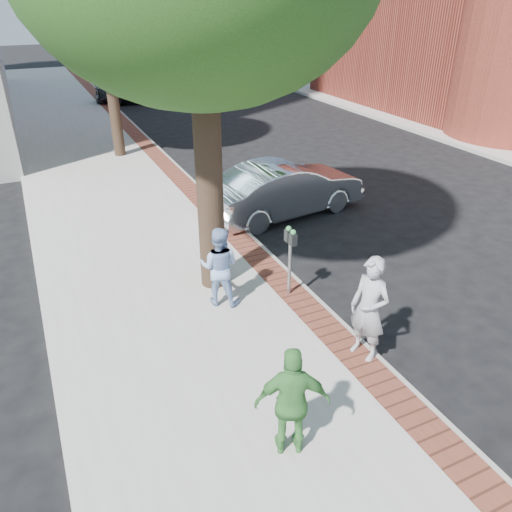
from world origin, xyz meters
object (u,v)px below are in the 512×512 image
parking_meter (290,248)px  person_gray (369,309)px  person_officer (219,266)px  sedan_silver (285,189)px  bg_car (134,90)px  person_green (292,402)px

parking_meter → person_gray: person_gray is taller
person_officer → sedan_silver: person_officer is taller
parking_meter → bg_car: bearing=85.2°
person_gray → sedan_silver: (1.76, 6.16, -0.32)m
bg_car → person_green: bearing=174.5°
person_gray → bg_car: person_gray is taller
person_officer → bg_car: 21.17m
person_green → bg_car: (3.59, 24.67, -0.27)m
person_gray → person_green: size_ratio=1.11×
person_gray → sedan_silver: size_ratio=0.41×
person_gray → sedan_silver: person_gray is taller
sedan_silver → parking_meter: bearing=145.2°
person_green → bg_car: 24.93m
parking_meter → person_gray: 2.23m
person_green → bg_car: bearing=-76.1°
person_officer → sedan_silver: 4.95m
person_gray → person_green: 2.39m
person_green → sedan_silver: person_green is taller
parking_meter → sedan_silver: bearing=63.1°
person_green → bg_car: size_ratio=0.40×
person_gray → person_green: bearing=-77.7°
parking_meter → bg_car: (1.77, 21.25, -0.49)m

